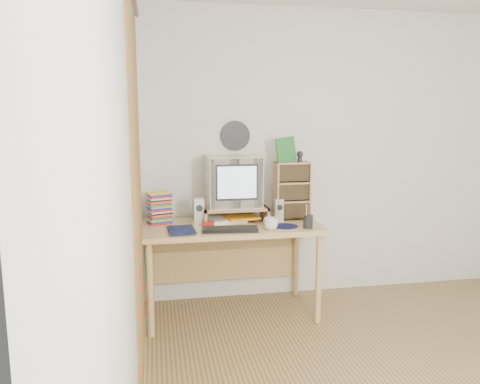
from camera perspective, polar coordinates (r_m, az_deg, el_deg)
name	(u,v)px	position (r m, az deg, el deg)	size (l,w,h in m)	color
back_wall	(337,155)	(4.27, 11.80, 4.43)	(3.50, 3.50, 0.00)	silver
left_wall	(125,193)	(2.22, -13.88, -0.10)	(3.50, 3.50, 0.00)	silver
curtain	(138,196)	(2.71, -12.38, -0.51)	(2.20, 2.20, 0.00)	red
wall_disc	(235,136)	(3.98, -0.58, 6.87)	(0.25, 0.25, 0.02)	black
desk	(229,238)	(3.81, -1.31, -5.66)	(1.40, 0.70, 0.75)	#D6B573
monitor_riser	(235,210)	(3.80, -0.67, -2.16)	(0.52, 0.30, 0.12)	tan
crt_monitor	(233,181)	(3.81, -0.80, 1.35)	(0.43, 0.43, 0.40)	beige
speaker_left	(199,211)	(3.70, -5.02, -2.34)	(0.08, 0.08, 0.21)	silver
speaker_right	(278,210)	(3.82, 4.71, -2.17)	(0.07, 0.07, 0.18)	silver
keyboard	(230,229)	(3.49, -1.23, -4.58)	(0.41, 0.14, 0.03)	black
dvd_stack	(159,209)	(3.76, -9.80, -2.02)	(0.17, 0.12, 0.24)	brown
cd_rack	(292,191)	(3.87, 6.32, 0.15)	(0.29, 0.15, 0.48)	tan
mug	(271,224)	(3.54, 3.77, -3.88)	(0.11, 0.11, 0.09)	silver
diary	(168,229)	(3.49, -8.71, -4.52)	(0.23, 0.18, 0.05)	#10183C
mousepad	(285,226)	(3.65, 5.53, -4.17)	(0.20, 0.20, 0.00)	black
pen_cup	(308,219)	(3.60, 8.30, -3.28)	(0.07, 0.07, 0.15)	black
papers	(232,219)	(3.80, -1.03, -3.32)	(0.30, 0.22, 0.04)	white
red_box	(209,224)	(3.63, -3.82, -3.92)	(0.08, 0.05, 0.04)	red
game_box	(286,150)	(3.83, 5.60, 5.15)	(0.15, 0.03, 0.20)	#1C6222
webcam	(300,157)	(3.83, 7.30, 4.31)	(0.05, 0.05, 0.09)	black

